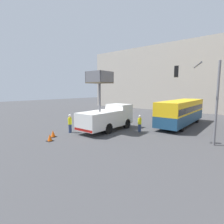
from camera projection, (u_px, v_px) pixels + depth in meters
ground_plane at (108, 130)px, 19.15m from camera, size 120.00×120.00×0.00m
building_backdrop_far at (185, 78)px, 38.87m from camera, size 44.00×10.00×14.01m
utility_truck at (107, 116)px, 18.89m from camera, size 2.51×6.68×6.19m
city_bus at (181, 111)px, 21.51m from camera, size 2.61×10.58×3.09m
traffic_light_pole at (203, 90)px, 13.68m from camera, size 3.15×2.90×6.60m
road_worker_near_truck at (70, 123)px, 17.90m from camera, size 0.38×0.38×1.92m
road_worker_directing at (140, 123)px, 18.32m from camera, size 0.38×0.38×1.77m
traffic_cone_near_truck at (53, 134)px, 16.33m from camera, size 0.56×0.56×0.64m
traffic_cone_mid_road at (50, 138)px, 15.02m from camera, size 0.53×0.53×0.60m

